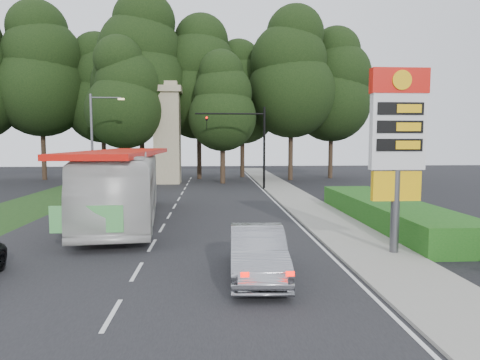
{
  "coord_description": "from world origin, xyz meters",
  "views": [
    {
      "loc": [
        2.46,
        -13.21,
        4.24
      ],
      "look_at": [
        3.91,
        9.12,
        2.2
      ],
      "focal_mm": 32.0,
      "sensor_mm": 36.0,
      "label": 1
    }
  ],
  "objects": [
    {
      "name": "tree_west_near",
      "position": [
        -10.0,
        37.0,
        10.02
      ],
      "size": [
        8.4,
        8.4,
        16.5
      ],
      "color": "#2D2116",
      "rests_on": "ground"
    },
    {
      "name": "streetlight_signs",
      "position": [
        -6.99,
        22.01,
        4.44
      ],
      "size": [
        2.75,
        0.98,
        8.0
      ],
      "color": "#59595E",
      "rests_on": "ground"
    },
    {
      "name": "road_surface",
      "position": [
        0.0,
        12.0,
        0.01
      ],
      "size": [
        14.0,
        80.0,
        0.02
      ],
      "primitive_type": "cube",
      "color": "black",
      "rests_on": "ground"
    },
    {
      "name": "ground",
      "position": [
        0.0,
        0.0,
        0.0
      ],
      "size": [
        120.0,
        120.0,
        0.0
      ],
      "primitive_type": "plane",
      "color": "black",
      "rests_on": "ground"
    },
    {
      "name": "tree_west_mid",
      "position": [
        -16.0,
        35.0,
        11.69
      ],
      "size": [
        9.8,
        9.8,
        19.25
      ],
      "color": "#2D2116",
      "rests_on": "ground"
    },
    {
      "name": "transit_bus",
      "position": [
        -2.2,
        9.37,
        1.88
      ],
      "size": [
        4.64,
        13.78,
        3.76
      ],
      "primitive_type": "imported",
      "rotation": [
        0.0,
        0.0,
        0.11
      ],
      "color": "silver",
      "rests_on": "ground"
    },
    {
      "name": "tree_far_east",
      "position": [
        16.0,
        35.0,
        10.35
      ],
      "size": [
        8.68,
        8.68,
        17.05
      ],
      "color": "#2D2116",
      "rests_on": "ground"
    },
    {
      "name": "sidewalk_right",
      "position": [
        8.5,
        12.0,
        0.06
      ],
      "size": [
        3.0,
        80.0,
        0.12
      ],
      "primitive_type": "cube",
      "color": "gray",
      "rests_on": "ground"
    },
    {
      "name": "tree_east_mid",
      "position": [
        11.0,
        33.0,
        11.35
      ],
      "size": [
        9.52,
        9.52,
        18.7
      ],
      "color": "#2D2116",
      "rests_on": "ground"
    },
    {
      "name": "gas_station_pylon",
      "position": [
        9.2,
        1.99,
        4.45
      ],
      "size": [
        2.1,
        0.45,
        6.85
      ],
      "color": "#59595E",
      "rests_on": "ground"
    },
    {
      "name": "tree_center_left",
      "position": [
        -5.0,
        33.0,
        12.02
      ],
      "size": [
        10.08,
        10.08,
        19.8
      ],
      "color": "#2D2116",
      "rests_on": "ground"
    },
    {
      "name": "tree_center_right",
      "position": [
        1.0,
        35.0,
        11.02
      ],
      "size": [
        9.24,
        9.24,
        18.15
      ],
      "color": "#2D2116",
      "rests_on": "ground"
    },
    {
      "name": "sedan_silver",
      "position": [
        3.85,
        -0.25,
        0.78
      ],
      "size": [
        1.86,
        4.83,
        1.57
      ],
      "primitive_type": "imported",
      "rotation": [
        0.0,
        0.0,
        -0.04
      ],
      "color": "#96979D",
      "rests_on": "ground"
    },
    {
      "name": "grass_verge_left",
      "position": [
        -9.5,
        18.0,
        0.01
      ],
      "size": [
        5.0,
        50.0,
        0.02
      ],
      "primitive_type": "cube",
      "color": "#193814",
      "rests_on": "ground"
    },
    {
      "name": "monument",
      "position": [
        -2.0,
        30.0,
        5.1
      ],
      "size": [
        3.0,
        3.0,
        10.05
      ],
      "color": "gray",
      "rests_on": "ground"
    },
    {
      "name": "traffic_signal_mast",
      "position": [
        5.68,
        24.0,
        4.67
      ],
      "size": [
        6.1,
        0.35,
        7.2
      ],
      "color": "black",
      "rests_on": "ground"
    },
    {
      "name": "tree_monument_left",
      "position": [
        -6.0,
        29.0,
        8.68
      ],
      "size": [
        7.28,
        7.28,
        14.3
      ],
      "color": "#2D2116",
      "rests_on": "ground"
    },
    {
      "name": "tree_monument_right",
      "position": [
        3.5,
        29.5,
        8.01
      ],
      "size": [
        6.72,
        6.72,
        13.2
      ],
      "color": "#2D2116",
      "rests_on": "ground"
    },
    {
      "name": "hedge",
      "position": [
        11.5,
        8.0,
        0.6
      ],
      "size": [
        3.0,
        14.0,
        1.2
      ],
      "primitive_type": "cube",
      "color": "#195115",
      "rests_on": "ground"
    },
    {
      "name": "tree_east_near",
      "position": [
        6.0,
        37.0,
        9.68
      ],
      "size": [
        8.12,
        8.12,
        15.95
      ],
      "color": "#2D2116",
      "rests_on": "ground"
    }
  ]
}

